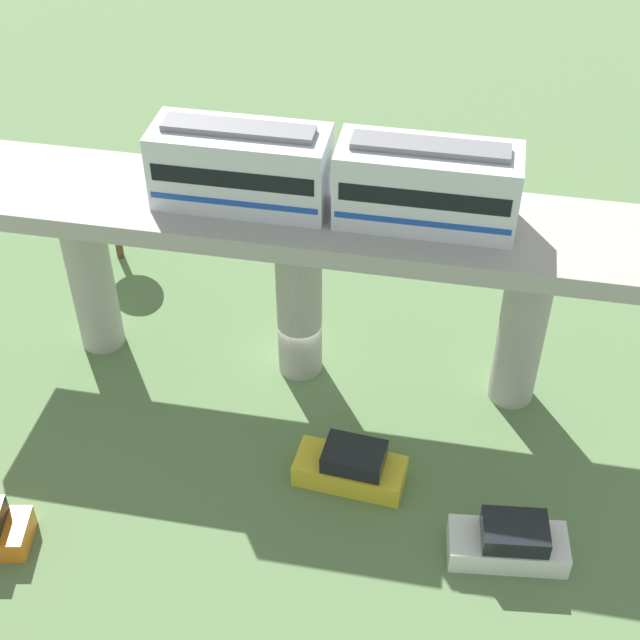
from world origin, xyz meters
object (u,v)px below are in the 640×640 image
(train, at_px, (333,176))
(parked_car_white, at_px, (509,542))
(parked_car_yellow, at_px, (351,467))
(tree_near_viaduct, at_px, (110,198))

(train, distance_m, parked_car_white, 14.65)
(train, relative_size, parked_car_white, 3.10)
(train, height_order, parked_car_white, train)
(parked_car_white, bearing_deg, parked_car_yellow, -117.62)
(parked_car_white, xyz_separation_m, tree_near_viaduct, (-14.37, -19.80, 2.81))
(train, relative_size, parked_car_yellow, 3.13)
(train, xyz_separation_m, tree_near_viaduct, (-6.16, -11.89, -6.39))
(parked_car_white, relative_size, tree_near_viaduct, 0.91)
(tree_near_viaduct, bearing_deg, train, 62.63)
(parked_car_yellow, xyz_separation_m, parked_car_white, (2.36, 6.07, 0.00))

